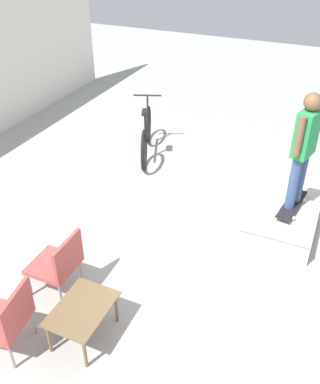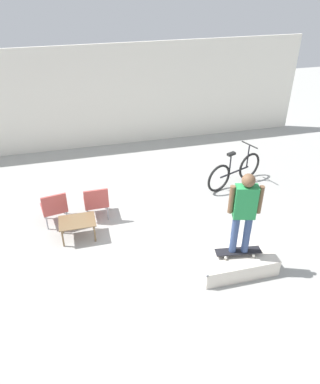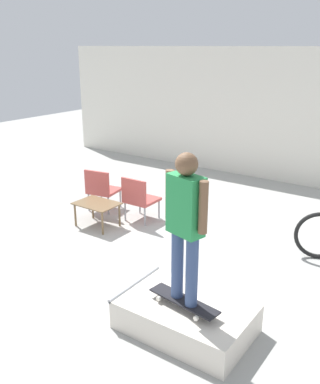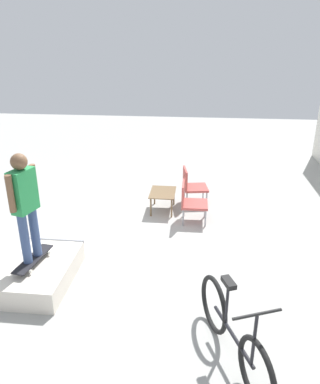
{
  "view_description": "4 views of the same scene",
  "coord_description": "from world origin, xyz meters",
  "px_view_note": "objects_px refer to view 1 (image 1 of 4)",
  "views": [
    {
      "loc": [
        -3.77,
        -1.23,
        3.88
      ],
      "look_at": [
        0.06,
        0.5,
        1.11
      ],
      "focal_mm": 40.0,
      "sensor_mm": 36.0,
      "label": 1
    },
    {
      "loc": [
        -1.19,
        -5.61,
        5.04
      ],
      "look_at": [
        0.35,
        0.49,
        1.03
      ],
      "focal_mm": 35.0,
      "sensor_mm": 36.0,
      "label": 2
    },
    {
      "loc": [
        3.56,
        -4.27,
        3.01
      ],
      "look_at": [
        0.19,
        0.51,
        1.0
      ],
      "focal_mm": 40.0,
      "sensor_mm": 36.0,
      "label": 3
    },
    {
      "loc": [
        6.05,
        1.5,
        3.45
      ],
      "look_at": [
        0.14,
        0.86,
        1.03
      ],
      "focal_mm": 35.0,
      "sensor_mm": 36.0,
      "label": 4
    }
  ],
  "objects_px": {
    "patio_chair_right": "(59,262)",
    "bicycle": "(146,136)",
    "skate_ramp_box": "(283,218)",
    "coffee_table": "(82,312)",
    "skateboard_on_ramp": "(292,204)",
    "person_skater": "(304,143)",
    "patio_chair_left": "(6,318)"
  },
  "relations": [
    {
      "from": "coffee_table",
      "to": "bicycle",
      "type": "height_order",
      "value": "bicycle"
    },
    {
      "from": "skate_ramp_box",
      "to": "person_skater",
      "type": "relative_size",
      "value": 0.9
    },
    {
      "from": "coffee_table",
      "to": "bicycle",
      "type": "relative_size",
      "value": 0.43
    },
    {
      "from": "skateboard_on_ramp",
      "to": "patio_chair_right",
      "type": "distance_m",
      "value": 3.28
    },
    {
      "from": "skateboard_on_ramp",
      "to": "person_skater",
      "type": "height_order",
      "value": "person_skater"
    },
    {
      "from": "skateboard_on_ramp",
      "to": "bicycle",
      "type": "relative_size",
      "value": 0.5
    },
    {
      "from": "person_skater",
      "to": "skateboard_on_ramp",
      "type": "bearing_deg",
      "value": 0.0
    },
    {
      "from": "patio_chair_right",
      "to": "skate_ramp_box",
      "type": "bearing_deg",
      "value": 136.24
    },
    {
      "from": "skateboard_on_ramp",
      "to": "bicycle",
      "type": "bearing_deg",
      "value": 75.22
    },
    {
      "from": "patio_chair_right",
      "to": "skateboard_on_ramp",
      "type": "bearing_deg",
      "value": 135.49
    },
    {
      "from": "person_skater",
      "to": "patio_chair_left",
      "type": "height_order",
      "value": "person_skater"
    },
    {
      "from": "skate_ramp_box",
      "to": "coffee_table",
      "type": "height_order",
      "value": "coffee_table"
    },
    {
      "from": "coffee_table",
      "to": "patio_chair_right",
      "type": "relative_size",
      "value": 0.9
    },
    {
      "from": "skateboard_on_ramp",
      "to": "patio_chair_right",
      "type": "xyz_separation_m",
      "value": [
        -2.36,
        2.27,
        0.03
      ]
    },
    {
      "from": "person_skater",
      "to": "patio_chair_right",
      "type": "xyz_separation_m",
      "value": [
        -2.36,
        2.27,
        -0.93
      ]
    },
    {
      "from": "patio_chair_right",
      "to": "patio_chair_left",
      "type": "bearing_deg",
      "value": -0.82
    },
    {
      "from": "skate_ramp_box",
      "to": "skateboard_on_ramp",
      "type": "height_order",
      "value": "skateboard_on_ramp"
    },
    {
      "from": "coffee_table",
      "to": "patio_chair_right",
      "type": "xyz_separation_m",
      "value": [
        0.46,
        0.61,
        0.08
      ]
    },
    {
      "from": "skate_ramp_box",
      "to": "person_skater",
      "type": "xyz_separation_m",
      "value": [
        0.02,
        -0.08,
        1.21
      ]
    },
    {
      "from": "skate_ramp_box",
      "to": "person_skater",
      "type": "height_order",
      "value": "person_skater"
    },
    {
      "from": "patio_chair_right",
      "to": "bicycle",
      "type": "relative_size",
      "value": 0.48
    },
    {
      "from": "skate_ramp_box",
      "to": "coffee_table",
      "type": "distance_m",
      "value": 3.22
    },
    {
      "from": "skate_ramp_box",
      "to": "patio_chair_right",
      "type": "bearing_deg",
      "value": 136.98
    },
    {
      "from": "patio_chair_left",
      "to": "bicycle",
      "type": "distance_m",
      "value": 4.5
    },
    {
      "from": "skate_ramp_box",
      "to": "skateboard_on_ramp",
      "type": "xyz_separation_m",
      "value": [
        0.02,
        -0.08,
        0.25
      ]
    },
    {
      "from": "skateboard_on_ramp",
      "to": "coffee_table",
      "type": "distance_m",
      "value": 3.27
    },
    {
      "from": "coffee_table",
      "to": "bicycle",
      "type": "xyz_separation_m",
      "value": [
        4.02,
        1.2,
        0.02
      ]
    },
    {
      "from": "skateboard_on_ramp",
      "to": "person_skater",
      "type": "bearing_deg",
      "value": 0.0
    },
    {
      "from": "skate_ramp_box",
      "to": "patio_chair_right",
      "type": "distance_m",
      "value": 3.21
    },
    {
      "from": "patio_chair_right",
      "to": "bicycle",
      "type": "xyz_separation_m",
      "value": [
        3.56,
        0.59,
        -0.06
      ]
    },
    {
      "from": "patio_chair_left",
      "to": "bicycle",
      "type": "bearing_deg",
      "value": 177.74
    },
    {
      "from": "skateboard_on_ramp",
      "to": "patio_chair_right",
      "type": "height_order",
      "value": "patio_chair_right"
    }
  ]
}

